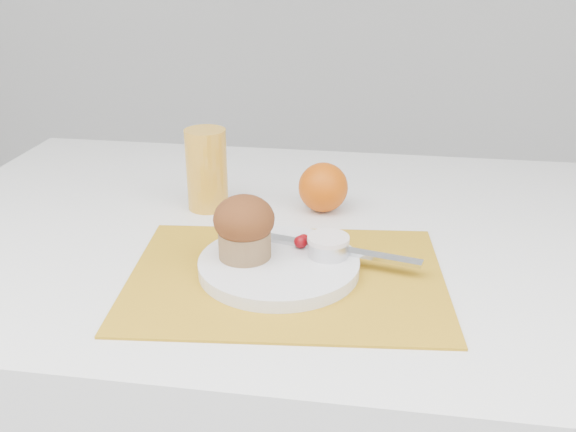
% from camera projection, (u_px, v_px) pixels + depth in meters
% --- Properties ---
extents(table, '(1.20, 0.80, 0.75)m').
position_uv_depth(table, '(284.00, 417.00, 1.15)').
color(table, white).
rests_on(table, ground).
extents(placemat, '(0.45, 0.35, 0.00)m').
position_uv_depth(placemat, '(286.00, 277.00, 0.85)').
color(placemat, '#C58E1B').
rests_on(placemat, table).
extents(plate, '(0.26, 0.26, 0.02)m').
position_uv_depth(plate, '(279.00, 265.00, 0.86)').
color(plate, white).
rests_on(plate, placemat).
extents(ramekin, '(0.06, 0.06, 0.02)m').
position_uv_depth(ramekin, '(328.00, 247.00, 0.87)').
color(ramekin, silver).
rests_on(ramekin, plate).
extents(cream, '(0.07, 0.07, 0.01)m').
position_uv_depth(cream, '(328.00, 239.00, 0.86)').
color(cream, silver).
rests_on(cream, ramekin).
extents(raspberry_near, '(0.02, 0.02, 0.02)m').
position_uv_depth(raspberry_near, '(301.00, 242.00, 0.89)').
color(raspberry_near, '#570206').
rests_on(raspberry_near, plate).
extents(raspberry_far, '(0.02, 0.02, 0.02)m').
position_uv_depth(raspberry_far, '(304.00, 240.00, 0.90)').
color(raspberry_far, '#5E0205').
rests_on(raspberry_far, plate).
extents(butter_knife, '(0.22, 0.07, 0.01)m').
position_uv_depth(butter_knife, '(342.00, 250.00, 0.88)').
color(butter_knife, '#BABDC3').
rests_on(butter_knife, plate).
extents(orange, '(0.08, 0.08, 0.08)m').
position_uv_depth(orange, '(323.00, 187.00, 1.05)').
color(orange, '#CE5307').
rests_on(orange, table).
extents(juice_glass, '(0.07, 0.07, 0.13)m').
position_uv_depth(juice_glass, '(207.00, 170.00, 1.05)').
color(juice_glass, gold).
rests_on(juice_glass, table).
extents(muffin, '(0.08, 0.08, 0.09)m').
position_uv_depth(muffin, '(244.00, 227.00, 0.85)').
color(muffin, olive).
rests_on(muffin, plate).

